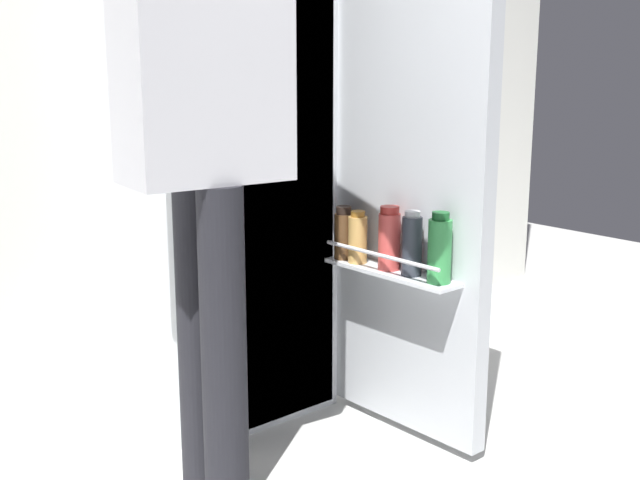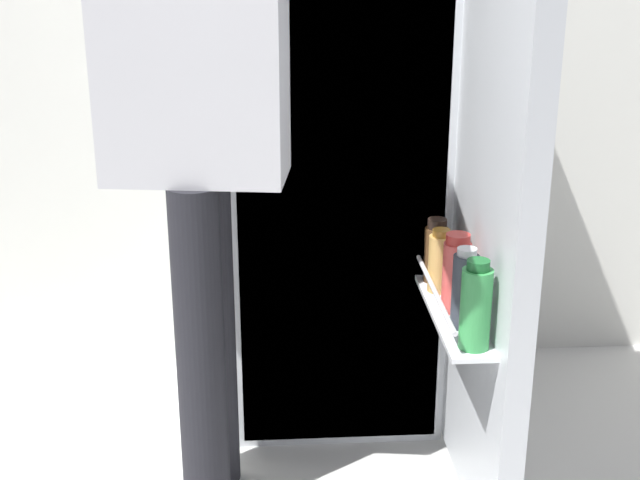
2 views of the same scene
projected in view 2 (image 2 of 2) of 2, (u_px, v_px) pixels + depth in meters
refrigerator at (346, 143)px, 2.52m from camera, size 0.65×1.16×1.69m
person at (200, 100)px, 2.01m from camera, size 0.56×0.78×1.75m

